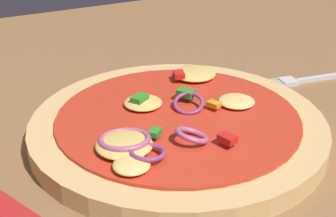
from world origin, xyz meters
name	(u,v)px	position (x,y,z in m)	size (l,w,h in m)	color
dining_table	(128,145)	(0.00, 0.00, 0.02)	(1.13, 0.89, 0.04)	brown
pizza	(177,126)	(0.04, -0.03, 0.05)	(0.28, 0.28, 0.04)	tan
fork	(318,77)	(0.25, 0.01, 0.04)	(0.20, 0.04, 0.01)	silver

